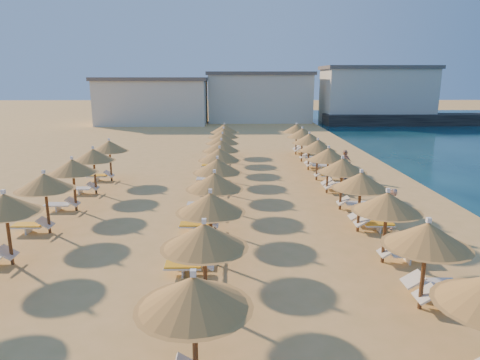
{
  "coord_description": "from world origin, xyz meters",
  "views": [
    {
      "loc": [
        -1.67,
        -17.52,
        6.47
      ],
      "look_at": [
        -1.38,
        4.0,
        1.3
      ],
      "focal_mm": 32.0,
      "sensor_mm": 36.0,
      "label": 1
    }
  ],
  "objects_px": {
    "parasol_row_east": "(342,167)",
    "beachgoer_c": "(344,164)",
    "jetty": "(431,119)",
    "parasol_row_west": "(217,167)",
    "beachgoer_a": "(391,209)"
  },
  "relations": [
    {
      "from": "jetty",
      "to": "parasol_row_west",
      "type": "distance_m",
      "value": 48.61
    },
    {
      "from": "jetty",
      "to": "beachgoer_a",
      "type": "distance_m",
      "value": 47.1
    },
    {
      "from": "beachgoer_a",
      "to": "jetty",
      "type": "bearing_deg",
      "value": 147.62
    },
    {
      "from": "parasol_row_west",
      "to": "jetty",
      "type": "bearing_deg",
      "value": 54.1
    },
    {
      "from": "beachgoer_c",
      "to": "parasol_row_east",
      "type": "bearing_deg",
      "value": -50.37
    },
    {
      "from": "beachgoer_a",
      "to": "beachgoer_c",
      "type": "bearing_deg",
      "value": 171.74
    },
    {
      "from": "beachgoer_c",
      "to": "parasol_row_west",
      "type": "bearing_deg",
      "value": -84.97
    },
    {
      "from": "parasol_row_west",
      "to": "beachgoer_a",
      "type": "bearing_deg",
      "value": -20.61
    },
    {
      "from": "parasol_row_west",
      "to": "beachgoer_a",
      "type": "height_order",
      "value": "parasol_row_west"
    },
    {
      "from": "parasol_row_east",
      "to": "parasol_row_west",
      "type": "height_order",
      "value": "same"
    },
    {
      "from": "parasol_row_east",
      "to": "jetty",
      "type": "bearing_deg",
      "value": 60.41
    },
    {
      "from": "parasol_row_east",
      "to": "beachgoer_c",
      "type": "distance_m",
      "value": 7.04
    },
    {
      "from": "beachgoer_a",
      "to": "parasol_row_west",
      "type": "bearing_deg",
      "value": -116.73
    },
    {
      "from": "jetty",
      "to": "parasol_row_east",
      "type": "xyz_separation_m",
      "value": [
        -22.35,
        -39.36,
        1.46
      ]
    },
    {
      "from": "jetty",
      "to": "parasol_row_east",
      "type": "bearing_deg",
      "value": -121.28
    }
  ]
}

